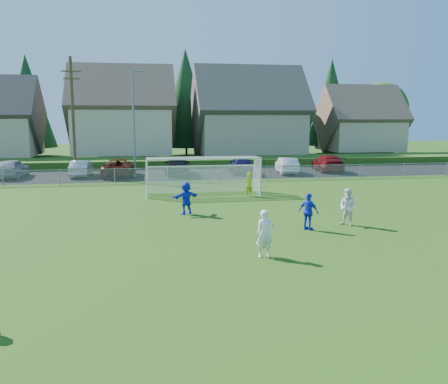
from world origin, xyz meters
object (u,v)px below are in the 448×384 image
(car_e, at_px, (241,165))
(soccer_goal, at_px, (203,170))
(car_f, at_px, (287,166))
(player_blue_b, at_px, (186,198))
(player_blue_a, at_px, (309,212))
(goalkeeper, at_px, (249,184))
(player_white_b, at_px, (348,207))
(car_b, at_px, (81,168))
(car_c, at_px, (119,168))
(soccer_ball, at_px, (259,243))
(car_a, at_px, (12,168))
(car_d, at_px, (177,166))
(car_g, at_px, (328,163))
(player_white_a, at_px, (265,234))

(car_e, height_order, soccer_goal, soccer_goal)
(car_f, xyz_separation_m, soccer_goal, (-9.01, -10.28, 0.90))
(player_blue_b, distance_m, car_e, 18.49)
(player_blue_a, height_order, goalkeeper, player_blue_a)
(player_white_b, height_order, player_blue_a, player_white_b)
(goalkeeper, relative_size, car_b, 0.36)
(car_c, bearing_deg, soccer_goal, 122.01)
(soccer_ball, relative_size, car_c, 0.04)
(player_white_b, bearing_deg, soccer_goal, 170.64)
(player_white_b, distance_m, player_blue_a, 2.16)
(goalkeeper, height_order, car_a, car_a)
(car_a, xyz_separation_m, car_d, (13.87, -0.35, -0.03))
(car_b, xyz_separation_m, car_d, (8.23, -0.20, 0.07))
(car_c, xyz_separation_m, car_g, (19.18, 0.67, 0.00))
(goalkeeper, bearing_deg, soccer_goal, -50.78)
(player_blue_a, bearing_deg, car_d, -27.43)
(car_c, distance_m, car_f, 14.87)
(car_a, height_order, car_e, car_a)
(player_white_b, xyz_separation_m, soccer_goal, (-5.49, 10.33, 0.75))
(player_blue_a, xyz_separation_m, car_f, (5.62, 21.09, -0.12))
(car_f, bearing_deg, car_e, -1.64)
(player_white_b, height_order, car_c, player_white_b)
(car_a, bearing_deg, player_white_b, 136.58)
(car_a, height_order, car_b, car_a)
(player_blue_b, xyz_separation_m, car_a, (-12.99, 17.64, -0.05))
(soccer_ball, bearing_deg, player_blue_b, 108.21)
(soccer_ball, height_order, car_b, car_b)
(player_white_a, bearing_deg, soccer_goal, 88.31)
(player_white_b, bearing_deg, soccer_ball, -98.25)
(car_b, relative_size, car_f, 0.97)
(player_white_b, xyz_separation_m, car_f, (3.51, 20.61, -0.16))
(player_white_b, relative_size, car_a, 0.37)
(car_f, bearing_deg, car_c, 6.19)
(soccer_goal, bearing_deg, goalkeeper, -25.89)
(soccer_ball, relative_size, car_g, 0.04)
(car_b, bearing_deg, car_e, -179.70)
(player_white_a, height_order, car_g, player_white_a)
(car_b, relative_size, soccer_goal, 0.57)
(goalkeeper, xyz_separation_m, car_a, (-17.51, 12.67, 0.03))
(player_white_a, height_order, car_d, player_white_a)
(soccer_ball, bearing_deg, goalkeeper, 78.99)
(player_blue_b, bearing_deg, car_c, -102.58)
(car_b, bearing_deg, car_g, -178.46)
(car_a, xyz_separation_m, soccer_goal, (14.71, -11.31, 0.82))
(car_b, distance_m, soccer_goal, 14.42)
(soccer_ball, height_order, car_f, car_f)
(car_g, xyz_separation_m, soccer_goal, (-13.33, -11.28, 0.85))
(player_blue_b, distance_m, car_c, 17.43)
(player_blue_b, relative_size, car_a, 0.36)
(player_blue_b, relative_size, car_f, 0.39)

